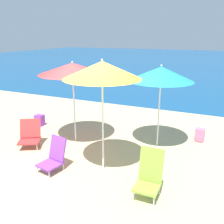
{
  "coord_description": "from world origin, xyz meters",
  "views": [
    {
      "loc": [
        2.78,
        -4.38,
        2.76
      ],
      "look_at": [
        0.45,
        0.77,
        1.0
      ],
      "focal_mm": 40.0,
      "sensor_mm": 36.0,
      "label": 1
    }
  ],
  "objects_px": {
    "beach_umbrella_teal": "(161,74)",
    "beach_chair_purple": "(54,156)",
    "beach_chair_red": "(30,134)",
    "backpack_purple": "(40,120)",
    "beach_umbrella_yellow": "(102,70)",
    "beach_chair_lime": "(149,174)",
    "beach_umbrella_red": "(72,69)",
    "backpack_pink": "(200,135)"
  },
  "relations": [
    {
      "from": "beach_umbrella_red",
      "to": "beach_chair_red",
      "type": "bearing_deg",
      "value": -138.59
    },
    {
      "from": "beach_chair_red",
      "to": "beach_chair_lime",
      "type": "height_order",
      "value": "beach_chair_lime"
    },
    {
      "from": "beach_chair_purple",
      "to": "beach_chair_lime",
      "type": "bearing_deg",
      "value": 10.21
    },
    {
      "from": "beach_umbrella_teal",
      "to": "backpack_pink",
      "type": "height_order",
      "value": "beach_umbrella_teal"
    },
    {
      "from": "beach_umbrella_teal",
      "to": "beach_chair_red",
      "type": "distance_m",
      "value": 3.62
    },
    {
      "from": "beach_umbrella_yellow",
      "to": "beach_chair_lime",
      "type": "bearing_deg",
      "value": -22.02
    },
    {
      "from": "beach_chair_red",
      "to": "backpack_pink",
      "type": "distance_m",
      "value": 4.49
    },
    {
      "from": "beach_umbrella_red",
      "to": "beach_chair_purple",
      "type": "relative_size",
      "value": 3.05
    },
    {
      "from": "beach_umbrella_yellow",
      "to": "backpack_purple",
      "type": "relative_size",
      "value": 6.72
    },
    {
      "from": "beach_umbrella_teal",
      "to": "beach_chair_purple",
      "type": "distance_m",
      "value": 3.1
    },
    {
      "from": "beach_chair_red",
      "to": "beach_umbrella_teal",
      "type": "bearing_deg",
      "value": -4.7
    },
    {
      "from": "beach_umbrella_red",
      "to": "beach_chair_lime",
      "type": "relative_size",
      "value": 2.49
    },
    {
      "from": "beach_chair_lime",
      "to": "beach_chair_purple",
      "type": "relative_size",
      "value": 1.23
    },
    {
      "from": "beach_umbrella_yellow",
      "to": "beach_chair_purple",
      "type": "relative_size",
      "value": 3.33
    },
    {
      "from": "beach_chair_purple",
      "to": "backpack_pink",
      "type": "distance_m",
      "value": 3.89
    },
    {
      "from": "beach_umbrella_red",
      "to": "beach_umbrella_teal",
      "type": "xyz_separation_m",
      "value": [
        2.09,
        0.62,
        -0.08
      ]
    },
    {
      "from": "beach_chair_red",
      "to": "backpack_purple",
      "type": "bearing_deg",
      "value": 91.62
    },
    {
      "from": "beach_chair_lime",
      "to": "backpack_pink",
      "type": "xyz_separation_m",
      "value": [
        0.58,
        2.86,
        -0.23
      ]
    },
    {
      "from": "beach_umbrella_red",
      "to": "beach_chair_lime",
      "type": "height_order",
      "value": "beach_umbrella_red"
    },
    {
      "from": "beach_chair_red",
      "to": "beach_umbrella_red",
      "type": "bearing_deg",
      "value": 11.61
    },
    {
      "from": "beach_umbrella_red",
      "to": "backpack_purple",
      "type": "xyz_separation_m",
      "value": [
        -1.68,
        0.54,
        -1.78
      ]
    },
    {
      "from": "beach_chair_red",
      "to": "beach_chair_lime",
      "type": "distance_m",
      "value": 3.44
    },
    {
      "from": "beach_chair_lime",
      "to": "beach_umbrella_yellow",
      "type": "bearing_deg",
      "value": 157.78
    },
    {
      "from": "beach_umbrella_teal",
      "to": "beach_chair_lime",
      "type": "bearing_deg",
      "value": -79.48
    },
    {
      "from": "beach_umbrella_red",
      "to": "backpack_pink",
      "type": "relative_size",
      "value": 6.05
    },
    {
      "from": "beach_chair_purple",
      "to": "backpack_purple",
      "type": "xyz_separation_m",
      "value": [
        -2.08,
        2.01,
        -0.14
      ]
    },
    {
      "from": "beach_chair_lime",
      "to": "beach_chair_purple",
      "type": "xyz_separation_m",
      "value": [
        -2.08,
        0.02,
        -0.09
      ]
    },
    {
      "from": "backpack_pink",
      "to": "beach_chair_lime",
      "type": "bearing_deg",
      "value": -101.55
    },
    {
      "from": "beach_umbrella_yellow",
      "to": "beach_chair_red",
      "type": "distance_m",
      "value": 2.87
    },
    {
      "from": "beach_umbrella_red",
      "to": "backpack_purple",
      "type": "bearing_deg",
      "value": 162.15
    },
    {
      "from": "beach_umbrella_teal",
      "to": "backpack_pink",
      "type": "relative_size",
      "value": 5.91
    },
    {
      "from": "beach_chair_red",
      "to": "beach_chair_lime",
      "type": "relative_size",
      "value": 0.86
    },
    {
      "from": "beach_umbrella_red",
      "to": "beach_chair_red",
      "type": "distance_m",
      "value": 2.0
    },
    {
      "from": "backpack_purple",
      "to": "backpack_pink",
      "type": "height_order",
      "value": "backpack_pink"
    },
    {
      "from": "beach_umbrella_red",
      "to": "beach_umbrella_yellow",
      "type": "bearing_deg",
      "value": -37.43
    },
    {
      "from": "beach_umbrella_red",
      "to": "beach_chair_red",
      "type": "relative_size",
      "value": 2.89
    },
    {
      "from": "beach_umbrella_red",
      "to": "backpack_purple",
      "type": "relative_size",
      "value": 6.15
    },
    {
      "from": "beach_chair_red",
      "to": "backpack_pink",
      "type": "height_order",
      "value": "beach_chair_red"
    },
    {
      "from": "backpack_purple",
      "to": "backpack_pink",
      "type": "bearing_deg",
      "value": 9.89
    },
    {
      "from": "beach_chair_purple",
      "to": "backpack_pink",
      "type": "height_order",
      "value": "beach_chair_purple"
    },
    {
      "from": "beach_chair_red",
      "to": "beach_chair_lime",
      "type": "bearing_deg",
      "value": -41.85
    },
    {
      "from": "backpack_pink",
      "to": "beach_chair_red",
      "type": "bearing_deg",
      "value": -151.51
    }
  ]
}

